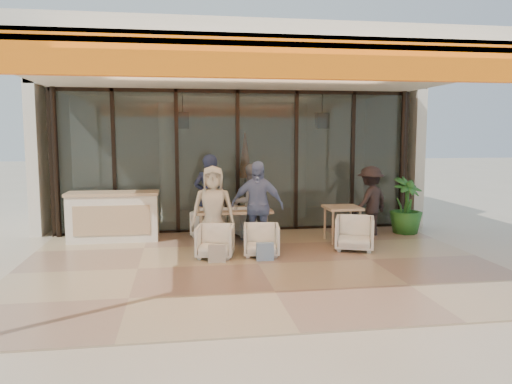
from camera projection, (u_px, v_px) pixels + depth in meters
ground at (258, 265)px, 8.48m from camera, size 70.00×70.00×0.00m
terrace_floor at (258, 265)px, 8.48m from camera, size 8.00×6.00×0.01m
terrace_structure at (261, 68)px, 7.84m from camera, size 8.00×6.00×3.40m
glass_storefront at (238, 162)px, 11.24m from camera, size 8.08×0.10×3.20m
interior_block at (228, 134)px, 13.44m from camera, size 9.05×3.62×3.52m
host_counter at (114, 216)px, 10.27m from camera, size 1.85×0.65×1.04m
dining_table at (232, 212)px, 9.89m from camera, size 1.50×0.90×0.93m
chair_far_left at (209, 222)px, 10.80m from camera, size 0.82×0.79×0.66m
chair_far_right at (247, 221)px, 10.92m from camera, size 0.78×0.76×0.65m
chair_near_left at (215, 240)px, 8.93m from camera, size 0.75×0.72×0.66m
chair_near_right at (261, 239)px, 9.06m from camera, size 0.71×0.67×0.65m
diner_navy at (210, 198)px, 10.24m from camera, size 0.75×0.58×1.82m
diner_grey at (250, 202)px, 10.38m from camera, size 0.90×0.78×1.60m
diner_cream at (213, 209)px, 9.37m from camera, size 0.84×0.59×1.63m
diner_periwinkle at (257, 206)px, 9.49m from camera, size 1.08×0.69×1.72m
tote_bag_cream at (217, 254)px, 8.56m from camera, size 0.30×0.10×0.34m
tote_bag_blue at (265, 252)px, 8.68m from camera, size 0.30×0.10×0.34m
side_table at (342, 212)px, 10.21m from camera, size 0.70×0.70×0.74m
side_chair at (355, 232)px, 9.51m from camera, size 0.90×0.87×0.73m
standing_woman at (370, 201)px, 10.79m from camera, size 1.14×1.01×1.53m
potted_palm at (406, 206)px, 11.04m from camera, size 0.96×0.96×1.27m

